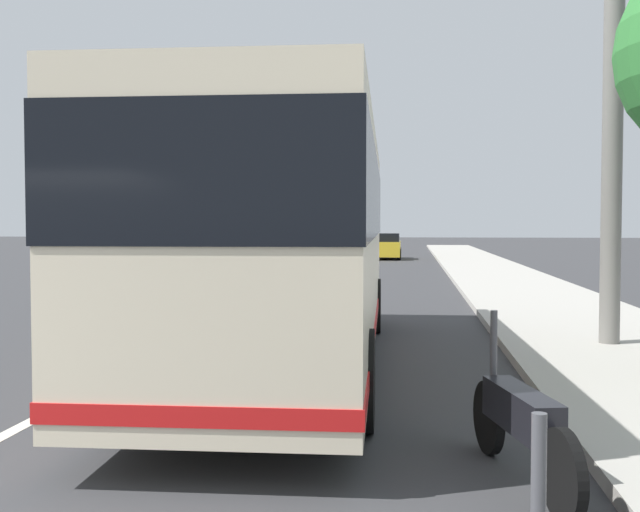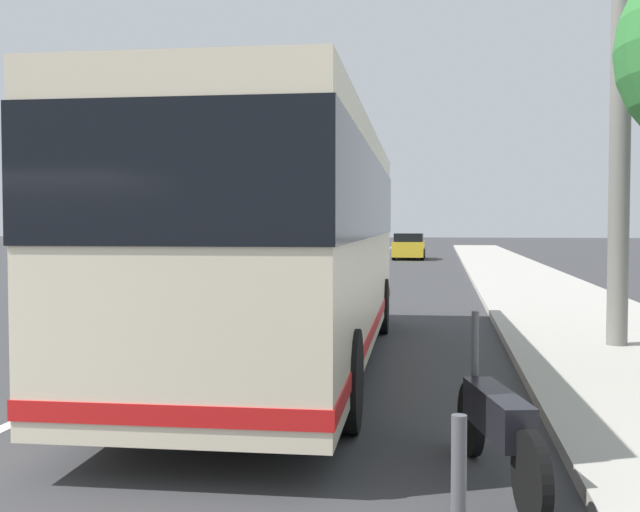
{
  "view_description": "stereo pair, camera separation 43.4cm",
  "coord_description": "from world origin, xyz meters",
  "px_view_note": "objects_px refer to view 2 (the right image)",
  "views": [
    {
      "loc": [
        -2.55,
        -3.81,
        2.01
      ],
      "look_at": [
        7.99,
        -2.56,
        1.55
      ],
      "focal_mm": 42.72,
      "sensor_mm": 36.0,
      "label": 1
    },
    {
      "loc": [
        -2.49,
        -4.24,
        2.01
      ],
      "look_at": [
        7.99,
        -2.56,
        1.55
      ],
      "focal_mm": 42.72,
      "sensor_mm": 36.0,
      "label": 2
    }
  ],
  "objects_px": {
    "motorcycle_angled": "(497,425)",
    "car_far_distant": "(340,245)",
    "utility_pole": "(621,100)",
    "coach_bus": "(288,232)",
    "car_side_street": "(254,264)",
    "car_ahead_same_lane": "(409,247)"
  },
  "relations": [
    {
      "from": "motorcycle_angled",
      "to": "utility_pole",
      "type": "distance_m",
      "value": 7.54
    },
    {
      "from": "motorcycle_angled",
      "to": "car_far_distant",
      "type": "distance_m",
      "value": 41.31
    },
    {
      "from": "coach_bus",
      "to": "car_ahead_same_lane",
      "type": "bearing_deg",
      "value": -2.23
    },
    {
      "from": "car_side_street",
      "to": "car_ahead_same_lane",
      "type": "xyz_separation_m",
      "value": [
        19.63,
        -4.07,
        -0.0
      ]
    },
    {
      "from": "coach_bus",
      "to": "motorcycle_angled",
      "type": "relative_size",
      "value": 4.95
    },
    {
      "from": "coach_bus",
      "to": "car_far_distant",
      "type": "xyz_separation_m",
      "value": [
        36.18,
        4.08,
        -1.19
      ]
    },
    {
      "from": "coach_bus",
      "to": "car_ahead_same_lane",
      "type": "height_order",
      "value": "coach_bus"
    },
    {
      "from": "car_far_distant",
      "to": "utility_pole",
      "type": "bearing_deg",
      "value": 13.07
    },
    {
      "from": "coach_bus",
      "to": "motorcycle_angled",
      "type": "height_order",
      "value": "coach_bus"
    },
    {
      "from": "car_side_street",
      "to": "car_far_distant",
      "type": "distance_m",
      "value": 23.17
    },
    {
      "from": "car_far_distant",
      "to": "car_side_street",
      "type": "bearing_deg",
      "value": -0.62
    },
    {
      "from": "utility_pole",
      "to": "motorcycle_angled",
      "type": "bearing_deg",
      "value": 160.44
    },
    {
      "from": "car_side_street",
      "to": "car_far_distant",
      "type": "relative_size",
      "value": 0.97
    },
    {
      "from": "motorcycle_angled",
      "to": "utility_pole",
      "type": "bearing_deg",
      "value": -32.39
    },
    {
      "from": "motorcycle_angled",
      "to": "utility_pole",
      "type": "xyz_separation_m",
      "value": [
        6.33,
        -2.25,
        3.43
      ]
    },
    {
      "from": "coach_bus",
      "to": "car_ahead_same_lane",
      "type": "distance_m",
      "value": 32.68
    },
    {
      "from": "motorcycle_angled",
      "to": "car_side_street",
      "type": "xyz_separation_m",
      "value": [
        17.61,
        6.33,
        0.24
      ]
    },
    {
      "from": "coach_bus",
      "to": "car_far_distant",
      "type": "relative_size",
      "value": 2.54
    },
    {
      "from": "motorcycle_angled",
      "to": "car_far_distant",
      "type": "xyz_separation_m",
      "value": [
        40.77,
        6.64,
        0.23
      ]
    },
    {
      "from": "car_side_street",
      "to": "utility_pole",
      "type": "bearing_deg",
      "value": 39.28
    },
    {
      "from": "car_far_distant",
      "to": "utility_pole",
      "type": "xyz_separation_m",
      "value": [
        -34.44,
        -8.89,
        3.19
      ]
    },
    {
      "from": "coach_bus",
      "to": "utility_pole",
      "type": "relative_size",
      "value": 1.35
    }
  ]
}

